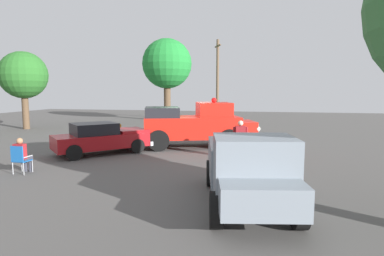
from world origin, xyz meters
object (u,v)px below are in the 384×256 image
at_px(oak_tree_left, 23,76).
at_px(utility_pole, 218,80).
at_px(spectator_seated, 22,154).
at_px(parked_pickup, 248,167).
at_px(spectator_standing, 240,137).
at_px(traffic_cone, 253,161).
at_px(classic_hot_rod, 102,138).
at_px(vintage_fire_truck, 196,124).
at_px(lawn_chair_near_truck, 20,158).
at_px(lawn_chair_spare, 117,132).
at_px(oak_tree_right, 167,64).
at_px(lawn_chair_by_car, 191,127).

xyz_separation_m(oak_tree_left, utility_pole, (-13.64, -9.07, -0.09)).
xyz_separation_m(spectator_seated, oak_tree_left, (9.50, -11.71, 3.40)).
height_order(parked_pickup, utility_pole, utility_pole).
relative_size(spectator_standing, traffic_cone, 2.64).
height_order(classic_hot_rod, traffic_cone, classic_hot_rod).
bearing_deg(spectator_seated, utility_pole, -101.27).
distance_m(spectator_seated, traffic_cone, 8.36).
distance_m(spectator_seated, utility_pole, 21.44).
relative_size(parked_pickup, utility_pole, 0.65).
xyz_separation_m(spectator_seated, spectator_standing, (-7.43, -4.08, 0.27)).
bearing_deg(vintage_fire_truck, oak_tree_left, -19.16).
bearing_deg(lawn_chair_near_truck, utility_pole, -101.20).
height_order(parked_pickup, traffic_cone, parked_pickup).
bearing_deg(utility_pole, lawn_chair_spare, 73.55).
height_order(oak_tree_right, utility_pole, oak_tree_right).
distance_m(classic_hot_rod, utility_pole, 17.43).
relative_size(parked_pickup, oak_tree_right, 0.64).
bearing_deg(parked_pickup, oak_tree_left, -37.06).
distance_m(lawn_chair_by_car, spectator_seated, 11.51).
distance_m(classic_hot_rod, lawn_chair_by_car, 7.46).
height_order(vintage_fire_truck, oak_tree_left, oak_tree_left).
bearing_deg(oak_tree_right, vintage_fire_truck, 112.48).
distance_m(classic_hot_rod, spectator_standing, 6.43).
bearing_deg(utility_pole, parked_pickup, 99.79).
xyz_separation_m(parked_pickup, traffic_cone, (-0.02, -3.85, -0.68)).
xyz_separation_m(classic_hot_rod, spectator_standing, (-6.43, -0.13, 0.22)).
xyz_separation_m(classic_hot_rod, lawn_chair_near_truck, (1.01, 4.08, -0.16)).
distance_m(parked_pickup, oak_tree_right, 24.13).
bearing_deg(lawn_chair_spare, spectator_seated, 88.74).
bearing_deg(lawn_chair_by_car, traffic_cone, 116.67).
height_order(spectator_seated, utility_pole, utility_pole).
bearing_deg(oak_tree_right, lawn_chair_spare, 93.98).
relative_size(lawn_chair_near_truck, oak_tree_right, 0.13).
xyz_separation_m(classic_hot_rod, parked_pickup, (-6.98, 5.44, 0.24)).
relative_size(lawn_chair_by_car, traffic_cone, 1.61).
bearing_deg(oak_tree_right, parked_pickup, 111.65).
bearing_deg(parked_pickup, lawn_chair_spare, -48.34).
distance_m(parked_pickup, lawn_chair_near_truck, 8.11).
relative_size(vintage_fire_truck, classic_hot_rod, 1.43).
bearing_deg(parked_pickup, traffic_cone, -90.36).
relative_size(classic_hot_rod, lawn_chair_by_car, 4.33).
distance_m(classic_hot_rod, oak_tree_left, 13.49).
height_order(lawn_chair_near_truck, oak_tree_left, oak_tree_left).
bearing_deg(lawn_chair_spare, oak_tree_left, -24.54).
height_order(lawn_chair_by_car, spectator_standing, spectator_standing).
bearing_deg(spectator_seated, lawn_chair_by_car, -108.87).
xyz_separation_m(lawn_chair_near_truck, lawn_chair_spare, (-0.16, -7.43, 0.00)).
bearing_deg(classic_hot_rod, spectator_standing, -178.85).
distance_m(lawn_chair_near_truck, lawn_chair_spare, 7.43).
height_order(spectator_standing, utility_pole, utility_pole).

